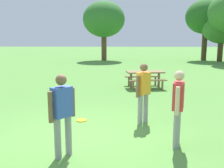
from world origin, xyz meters
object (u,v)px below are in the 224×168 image
object	(u,v)px
frisbee	(82,120)
picnic_table_near	(145,76)
tree_tall_left	(104,20)
tree_broad_center	(206,17)
person_bystander	(178,104)
person_thrower	(62,110)
tree_slender_mid	(222,27)
person_catcher	(143,89)

from	to	relation	value
frisbee	picnic_table_near	size ratio (longest dim) A/B	0.16
picnic_table_near	tree_tall_left	distance (m)	15.20
tree_tall_left	tree_broad_center	world-z (taller)	tree_broad_center
person_bystander	person_thrower	bearing A→B (deg)	-165.46
tree_slender_mid	tree_broad_center	bearing A→B (deg)	133.94
person_thrower	tree_broad_center	bearing A→B (deg)	66.55
person_thrower	person_catcher	distance (m)	2.70
person_bystander	tree_slender_mid	world-z (taller)	tree_slender_mid
person_catcher	tree_tall_left	distance (m)	19.98
person_bystander	tree_broad_center	world-z (taller)	tree_broad_center
tree_tall_left	tree_broad_center	size ratio (longest dim) A/B	0.97
person_thrower	frisbee	size ratio (longest dim) A/B	5.47
person_catcher	tree_tall_left	bearing A→B (deg)	96.90
tree_tall_left	tree_slender_mid	size ratio (longest dim) A/B	1.20
person_thrower	tree_tall_left	xyz separation A→B (m)	(-0.65, 21.67, 3.14)
person_catcher	tree_slender_mid	xyz separation A→B (m)	(9.00, 18.71, 2.34)
frisbee	tree_slender_mid	size ratio (longest dim) A/B	0.06
person_thrower	person_catcher	size ratio (longest dim) A/B	1.00
person_catcher	tree_broad_center	xyz separation A→B (m)	(7.83, 19.93, 3.38)
person_catcher	picnic_table_near	distance (m)	5.13
frisbee	person_thrower	bearing A→B (deg)	-90.23
tree_slender_mid	tree_tall_left	bearing A→B (deg)	175.58
tree_tall_left	person_thrower	bearing A→B (deg)	-88.28
tree_tall_left	tree_broad_center	bearing A→B (deg)	1.89
tree_tall_left	tree_slender_mid	bearing A→B (deg)	-4.42
person_catcher	frisbee	size ratio (longest dim) A/B	5.47
person_thrower	tree_tall_left	distance (m)	21.91
person_catcher	person_bystander	bearing A→B (deg)	-67.78
picnic_table_near	tree_broad_center	world-z (taller)	tree_broad_center
person_thrower	picnic_table_near	xyz separation A→B (m)	(2.23, 7.17, -0.38)
person_thrower	person_bystander	bearing A→B (deg)	14.54
person_catcher	picnic_table_near	size ratio (longest dim) A/B	0.87
tree_broad_center	tree_slender_mid	bearing A→B (deg)	-46.06
frisbee	person_bystander	bearing A→B (deg)	-34.96
person_catcher	tree_slender_mid	distance (m)	20.90
person_bystander	picnic_table_near	size ratio (longest dim) A/B	0.87
person_bystander	tree_tall_left	size ratio (longest dim) A/B	0.28
picnic_table_near	person_catcher	bearing A→B (deg)	-95.74
person_catcher	tree_tall_left	size ratio (longest dim) A/B	0.28
picnic_table_near	person_bystander	bearing A→B (deg)	-89.19
tree_broad_center	tree_tall_left	bearing A→B (deg)	-178.11
person_bystander	tree_tall_left	bearing A→B (deg)	98.03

